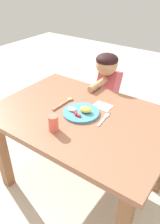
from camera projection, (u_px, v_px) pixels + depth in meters
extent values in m
plane|color=beige|center=(81.00, 185.00, 1.97)|extent=(8.00, 8.00, 0.00)
cube|color=#915A41|center=(82.00, 116.00, 1.59)|extent=(1.25, 0.88, 0.04)
cube|color=brown|center=(2.00, 153.00, 1.81)|extent=(0.07, 0.07, 0.70)
cube|color=brown|center=(58.00, 115.00, 2.28)|extent=(0.07, 0.07, 0.70)
cylinder|color=teal|center=(81.00, 113.00, 1.57)|extent=(0.26, 0.26, 0.02)
ellipsoid|color=yellow|center=(86.00, 109.00, 1.56)|extent=(0.08, 0.06, 0.04)
ellipsoid|color=red|center=(75.00, 112.00, 1.54)|extent=(0.03, 0.03, 0.02)
ellipsoid|color=red|center=(76.00, 114.00, 1.52)|extent=(0.03, 0.04, 0.02)
ellipsoid|color=red|center=(79.00, 116.00, 1.51)|extent=(0.03, 0.03, 0.02)
ellipsoid|color=silver|center=(72.00, 109.00, 1.58)|extent=(0.06, 0.05, 0.02)
cube|color=silver|center=(102.00, 121.00, 1.49)|extent=(0.03, 0.12, 0.01)
cube|color=silver|center=(107.00, 115.00, 1.56)|extent=(0.03, 0.04, 0.01)
cylinder|color=silver|center=(110.00, 113.00, 1.58)|extent=(0.01, 0.04, 0.00)
cylinder|color=silver|center=(109.00, 113.00, 1.58)|extent=(0.01, 0.04, 0.00)
cylinder|color=silver|center=(108.00, 112.00, 1.59)|extent=(0.01, 0.04, 0.00)
cylinder|color=tan|center=(61.00, 105.00, 1.66)|extent=(0.02, 0.18, 0.02)
ellipsoid|color=tan|center=(70.00, 99.00, 1.74)|extent=(0.04, 0.05, 0.02)
cylinder|color=#F06754|center=(53.00, 123.00, 1.39)|extent=(0.06, 0.06, 0.11)
cube|color=#444A6D|center=(108.00, 121.00, 2.34)|extent=(0.19, 0.14, 0.53)
cube|color=#CC4C59|center=(108.00, 87.00, 2.08)|extent=(0.18, 0.23, 0.33)
sphere|color=tan|center=(107.00, 64.00, 1.92)|extent=(0.19, 0.19, 0.19)
ellipsoid|color=black|center=(107.00, 60.00, 1.90)|extent=(0.19, 0.19, 0.10)
cylinder|color=tan|center=(98.00, 84.00, 1.91)|extent=(0.06, 0.25, 0.06)
cube|color=white|center=(102.00, 106.00, 1.66)|extent=(0.13, 0.10, 0.00)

